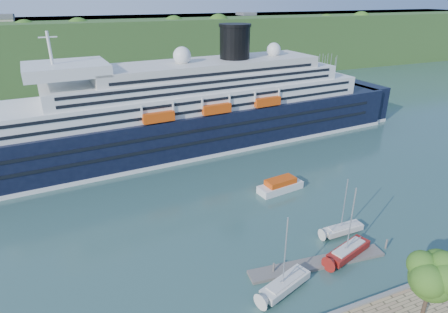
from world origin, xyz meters
TOP-DOWN VIEW (x-y plane):
  - ground at (0.00, 0.00)m, footprint 400.00×400.00m
  - far_hillside at (0.00, 145.00)m, footprint 400.00×50.00m
  - quay_coping at (0.00, -0.20)m, footprint 220.00×0.50m
  - cruise_ship at (-3.14, 55.19)m, footprint 122.62×27.05m
  - promenade_tree at (4.28, -4.80)m, footprint 6.00×6.00m
  - floating_pontoon at (0.79, 8.37)m, footprint 19.53×4.27m
  - sailboat_white_near at (-5.80, 5.85)m, footprint 8.22×4.71m
  - sailboat_red at (5.48, 8.06)m, footprint 8.43×4.55m
  - sailboat_white_far at (8.34, 12.69)m, footprint 6.98×2.02m
  - tender_launch at (6.57, 28.16)m, footprint 9.06×4.20m

SIDE VIEW (x-z plane):
  - ground at x=0.00m, z-range 0.00..0.00m
  - floating_pontoon at x=0.79m, z-range 0.00..0.43m
  - quay_coping at x=0.00m, z-range 1.00..1.30m
  - tender_launch at x=6.57m, z-range 0.00..2.41m
  - sailboat_white_far at x=8.34m, z-range 0.00..8.98m
  - sailboat_white_near at x=-5.80m, z-range 0.00..10.25m
  - sailboat_red at x=5.48m, z-range 0.00..10.49m
  - promenade_tree at x=4.28m, z-range 1.00..10.94m
  - far_hillside at x=0.00m, z-range 0.00..24.00m
  - cruise_ship at x=-3.14m, z-range 0.00..27.31m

